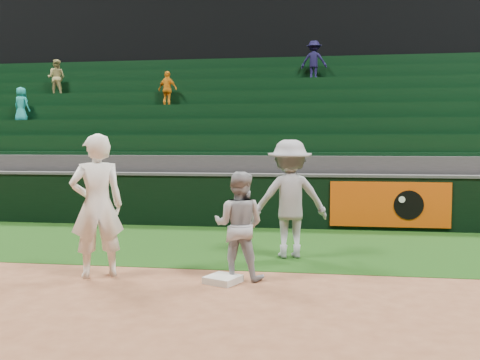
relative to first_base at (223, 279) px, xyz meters
name	(u,v)px	position (x,y,z in m)	size (l,w,h in m)	color
ground	(211,286)	(-0.14, -0.19, -0.05)	(70.00, 70.00, 0.00)	brown
foul_grass	(242,244)	(-0.14, 2.81, -0.04)	(36.00, 4.20, 0.01)	#12340D
upper_deck	(288,53)	(-0.14, 17.26, 5.95)	(40.00, 12.00, 12.00)	black
first_base	(223,279)	(0.00, 0.00, 0.00)	(0.43, 0.43, 0.10)	silver
first_baseman	(97,206)	(-1.88, 0.07, 1.00)	(0.76, 0.50, 2.09)	white
baserunner	(239,225)	(0.19, 0.25, 0.73)	(0.75, 0.59, 1.55)	#9B9DA5
base_coach	(290,199)	(0.83, 1.80, 0.96)	(1.29, 0.74, 2.00)	#90949C
field_wall	(257,200)	(-0.11, 5.01, 0.59)	(36.00, 0.45, 1.25)	black
stadium_seating	(271,151)	(-0.14, 8.78, 1.65)	(36.00, 5.95, 5.17)	#333235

